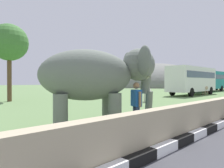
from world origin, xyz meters
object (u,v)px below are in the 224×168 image
Objects in this scene: elephant at (97,76)px; bus_teal at (208,79)px; bus_white at (192,79)px; person_handler at (136,103)px; cow_mid at (205,88)px; cow_near at (147,91)px.

elephant is 0.41× the size of bus_teal.
bus_white is at bearing 16.25° from elephant.
elephant is 2.40× the size of person_handler.
person_handler is at bearing -163.59° from bus_teal.
bus_white and bus_teal have the same top height.
cow_near is at bearing -179.50° from cow_mid.
bus_white is 0.96× the size of bus_teal.
person_handler is (1.12, -0.77, -0.93)m from elephant.
person_handler is at bearing -164.66° from cow_mid.
elephant is at bearing 145.33° from person_handler.
bus_white is (20.38, 5.94, 0.22)m from elephant.
cow_mid is at bearing -161.12° from bus_teal.
bus_teal reaches higher than elephant.
cow_near is (8.25, 5.60, -0.06)m from person_handler.
bus_white is (19.26, 6.72, 1.16)m from person_handler.
cow_mid is (1.53, -1.01, -1.21)m from bus_white.
elephant is 2.13× the size of cow_near.
cow_mid is at bearing -33.34° from bus_white.
elephant is 21.23m from bus_white.
bus_teal is 5.02× the size of cow_mid.
elephant is at bearing -167.32° from cow_mid.
elephant reaches higher than cow_mid.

